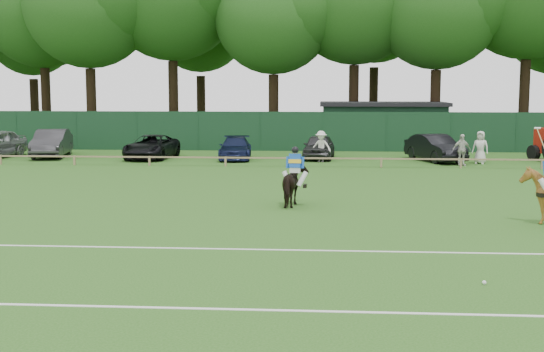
# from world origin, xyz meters

# --- Properties ---
(ground) EXTENTS (160.00, 160.00, 0.00)m
(ground) POSITION_xyz_m (0.00, 0.00, 0.00)
(ground) COLOR #1E4C14
(ground) RESTS_ON ground
(horse_dark) EXTENTS (0.93, 1.80, 1.48)m
(horse_dark) POSITION_xyz_m (1.09, 5.82, 0.74)
(horse_dark) COLOR black
(horse_dark) RESTS_ON ground
(sedan_grey) EXTENTS (2.56, 5.10, 1.61)m
(sedan_grey) POSITION_xyz_m (-13.77, 22.06, 0.80)
(sedan_grey) COLOR #302F32
(sedan_grey) RESTS_ON ground
(suv_black) EXTENTS (2.62, 5.00, 1.34)m
(suv_black) POSITION_xyz_m (-7.75, 21.63, 0.67)
(suv_black) COLOR black
(suv_black) RESTS_ON ground
(sedan_navy) EXTENTS (2.07, 4.42, 1.25)m
(sedan_navy) POSITION_xyz_m (-2.93, 21.62, 0.62)
(sedan_navy) COLOR #121938
(sedan_navy) RESTS_ON ground
(hatch_grey) EXTENTS (1.95, 4.15, 1.37)m
(hatch_grey) POSITION_xyz_m (1.79, 22.17, 0.69)
(hatch_grey) COLOR #2F2E31
(hatch_grey) RESTS_ON ground
(estate_black) EXTENTS (3.08, 4.75, 1.48)m
(estate_black) POSITION_xyz_m (8.20, 21.30, 0.74)
(estate_black) COLOR black
(estate_black) RESTS_ON ground
(spectator_left) EXTENTS (1.20, 0.83, 1.70)m
(spectator_left) POSITION_xyz_m (1.92, 20.56, 0.85)
(spectator_left) COLOR silver
(spectator_left) RESTS_ON ground
(spectator_mid) EXTENTS (1.04, 0.61, 1.66)m
(spectator_mid) POSITION_xyz_m (9.22, 19.11, 0.83)
(spectator_mid) COLOR beige
(spectator_mid) RESTS_ON ground
(spectator_right) EXTENTS (1.01, 0.87, 1.75)m
(spectator_right) POSITION_xyz_m (10.39, 20.16, 0.88)
(spectator_right) COLOR silver
(spectator_right) RESTS_ON ground
(rider_dark) EXTENTS (0.94, 0.40, 1.41)m
(rider_dark) POSITION_xyz_m (1.09, 5.81, 1.43)
(rider_dark) COLOR silver
(rider_dark) RESTS_ON ground
(polo_ball) EXTENTS (0.09, 0.09, 0.09)m
(polo_ball) POSITION_xyz_m (5.49, -3.91, 0.04)
(polo_ball) COLOR silver
(polo_ball) RESTS_ON ground
(pitch_lines) EXTENTS (60.00, 5.10, 0.01)m
(pitch_lines) POSITION_xyz_m (0.00, -3.50, 0.01)
(pitch_lines) COLOR silver
(pitch_lines) RESTS_ON ground
(pitch_rail) EXTENTS (62.10, 0.10, 0.50)m
(pitch_rail) POSITION_xyz_m (0.00, 18.00, 0.45)
(pitch_rail) COLOR #997F5B
(pitch_rail) RESTS_ON ground
(perimeter_fence) EXTENTS (92.08, 0.08, 2.50)m
(perimeter_fence) POSITION_xyz_m (0.00, 27.00, 1.25)
(perimeter_fence) COLOR #14351E
(perimeter_fence) RESTS_ON ground
(utility_shed) EXTENTS (8.40, 4.40, 3.04)m
(utility_shed) POSITION_xyz_m (6.00, 30.00, 1.54)
(utility_shed) COLOR #14331E
(utility_shed) RESTS_ON ground
(tree_row) EXTENTS (96.00, 12.00, 21.00)m
(tree_row) POSITION_xyz_m (2.00, 35.00, 0.00)
(tree_row) COLOR #26561C
(tree_row) RESTS_ON ground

